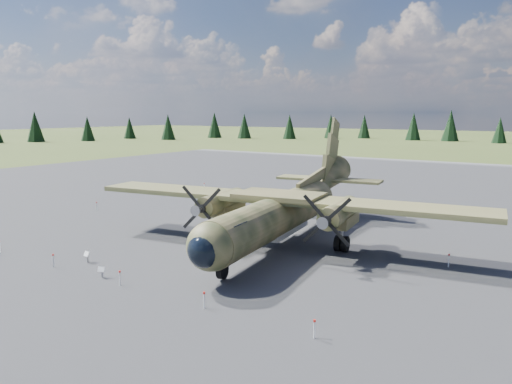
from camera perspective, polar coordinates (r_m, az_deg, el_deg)
The scene contains 7 objects.
ground at distance 40.11m, azimuth -2.61°, elevation -4.64°, with size 500.00×500.00×0.00m, color #4A5626.
apron at distance 48.37m, azimuth 4.35°, elevation -2.28°, with size 120.00×120.00×0.04m, color slate.
transport_plane at distance 36.54m, azimuth 3.28°, elevation -1.57°, with size 29.24×26.39×9.62m.
info_placard_left at distance 33.92m, azimuth -18.76°, elevation -6.84°, with size 0.48×0.25×0.73m.
info_placard_right at distance 30.61m, azimuth -17.24°, elevation -8.56°, with size 0.46×0.31×0.67m.
barrier_fence at distance 40.19m, azimuth -3.21°, elevation -3.87°, with size 33.12×29.62×0.85m.
treeline at distance 35.12m, azimuth -1.90°, elevation 1.19°, with size 303.87×296.86×10.97m.
Camera 1 is at (22.87, -31.54, 9.51)m, focal length 35.00 mm.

